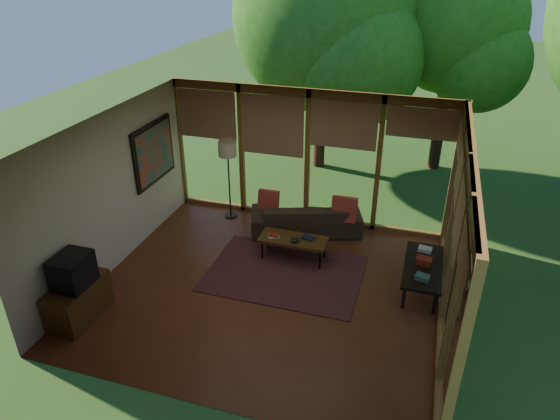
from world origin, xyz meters
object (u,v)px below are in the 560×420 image
(side_console, at_px, (423,268))
(sofa, at_px, (306,217))
(television, at_px, (73,271))
(coffee_table, at_px, (293,240))
(floor_lamp, at_px, (228,153))
(media_cabinet, at_px, (79,301))

(side_console, bearing_deg, sofa, 150.87)
(sofa, bearing_deg, television, 35.24)
(sofa, xyz_separation_m, side_console, (2.28, -1.27, 0.10))
(sofa, xyz_separation_m, coffee_table, (0.04, -1.03, 0.08))
(television, bearing_deg, floor_lamp, 75.76)
(media_cabinet, height_order, floor_lamp, floor_lamp)
(sofa, bearing_deg, coffee_table, 73.54)
(sofa, bearing_deg, floor_lamp, -23.14)
(media_cabinet, height_order, television, television)
(television, relative_size, floor_lamp, 0.33)
(media_cabinet, distance_m, coffee_table, 3.63)
(floor_lamp, height_order, side_console, floor_lamp)
(coffee_table, bearing_deg, floor_lamp, 145.42)
(media_cabinet, bearing_deg, floor_lamp, 75.47)
(television, relative_size, coffee_table, 0.46)
(floor_lamp, relative_size, coffee_table, 1.38)
(coffee_table, bearing_deg, media_cabinet, -136.57)
(television, relative_size, side_console, 0.39)
(media_cabinet, distance_m, floor_lamp, 3.93)
(sofa, height_order, side_console, sofa)
(sofa, relative_size, television, 3.85)
(media_cabinet, xyz_separation_m, television, (0.02, 0.00, 0.55))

